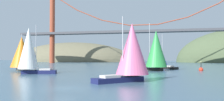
{
  "coord_description": "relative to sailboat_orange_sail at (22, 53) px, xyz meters",
  "views": [
    {
      "loc": [
        11.68,
        -25.26,
        3.65
      ],
      "look_at": [
        0.0,
        25.01,
        4.95
      ],
      "focal_mm": 37.98,
      "sensor_mm": 36.0,
      "label": 1
    }
  ],
  "objects": [
    {
      "name": "sailboat_orange_sail",
      "position": [
        0.0,
        0.0,
        0.0
      ],
      "size": [
        8.39,
        9.75,
        9.63
      ],
      "color": "#B7B2A8",
      "rests_on": "ground_plane"
    },
    {
      "name": "headland_left",
      "position": [
        -30.39,
        106.51,
        -4.57
      ],
      "size": [
        89.87,
        44.0,
        27.52
      ],
      "primitive_type": "ellipsoid",
      "color": "#6B664C",
      "rests_on": "ground_plane"
    },
    {
      "name": "channel_buoy",
      "position": [
        44.7,
        9.88,
        -4.2
      ],
      "size": [
        1.1,
        1.1,
        2.64
      ],
      "color": "red",
      "rests_on": "ground_plane"
    },
    {
      "name": "ground_plane",
      "position": [
        24.61,
        -28.49,
        -4.57
      ],
      "size": [
        360.0,
        360.0,
        0.0
      ],
      "primitive_type": "plane",
      "color": "#426075"
    },
    {
      "name": "sailboat_blue_spinnaker",
      "position": [
        33.65,
        18.9,
        0.38
      ],
      "size": [
        9.93,
        8.67,
        10.4
      ],
      "color": "black",
      "rests_on": "ground_plane"
    },
    {
      "name": "sailboat_white_mainsail",
      "position": [
        8.12,
        -9.34,
        0.53
      ],
      "size": [
        8.4,
        5.19,
        10.27
      ],
      "color": "#191E4C",
      "rests_on": "ground_plane"
    },
    {
      "name": "sailboat_pink_spinnaker",
      "position": [
        31.15,
        -19.1,
        -0.06
      ],
      "size": [
        8.56,
        8.9,
        9.46
      ],
      "color": "#191E4C",
      "rests_on": "ground_plane"
    },
    {
      "name": "suspension_bridge",
      "position": [
        24.61,
        66.51,
        12.94
      ],
      "size": [
        136.83,
        6.0,
        38.36
      ],
      "color": "#A34228",
      "rests_on": "ground_plane"
    },
    {
      "name": "sailboat_green_sail",
      "position": [
        33.5,
        7.62,
        0.85
      ],
      "size": [
        10.25,
        7.12,
        12.3
      ],
      "color": "black",
      "rests_on": "ground_plane"
    }
  ]
}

